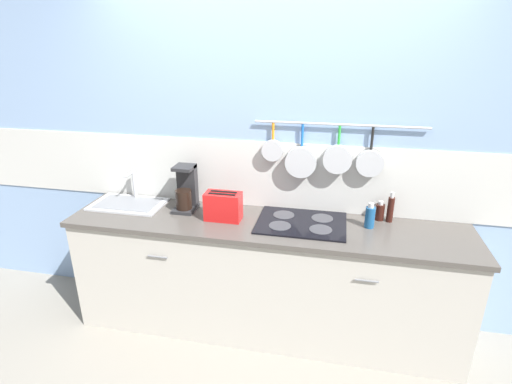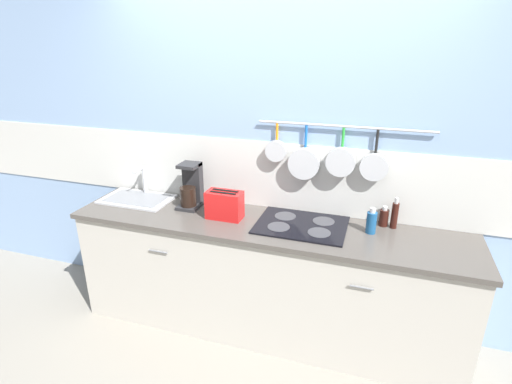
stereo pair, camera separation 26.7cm
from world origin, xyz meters
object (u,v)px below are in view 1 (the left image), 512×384
toaster (223,206)px  bottle_sesame_oil (370,217)px  coffee_maker (186,191)px  bottle_hot_sauce (380,212)px  bottle_vinegar (390,209)px

toaster → bottle_sesame_oil: toaster is taller
toaster → bottle_sesame_oil: size_ratio=1.53×
coffee_maker → bottle_sesame_oil: (1.32, -0.04, -0.06)m
bottle_hot_sauce → bottle_vinegar: bearing=-13.1°
toaster → bottle_vinegar: bottle_vinegar is taller
toaster → coffee_maker: bearing=158.9°
coffee_maker → bottle_vinegar: coffee_maker is taller
bottle_sesame_oil → coffee_maker: bearing=178.2°
bottle_hot_sauce → toaster: bearing=-168.4°
bottle_sesame_oil → bottle_vinegar: (0.14, 0.12, 0.02)m
toaster → bottle_vinegar: bearing=10.2°
toaster → bottle_hot_sauce: bearing=11.6°
coffee_maker → bottle_sesame_oil: coffee_maker is taller
bottle_sesame_oil → bottle_hot_sauce: 0.16m
bottle_vinegar → toaster: bearing=-169.8°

